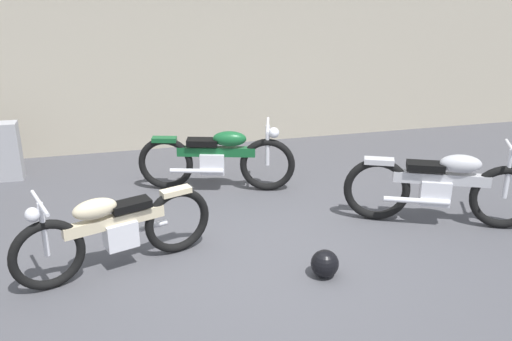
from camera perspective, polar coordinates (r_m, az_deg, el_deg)
name	(u,v)px	position (r m, az deg, el deg)	size (l,w,h in m)	color
ground_plane	(255,257)	(6.58, -0.07, -7.96)	(40.00, 40.00, 0.00)	#47474C
building_wall	(203,44)	(9.39, -4.88, 11.55)	(18.00, 0.30, 3.08)	#B2A893
stone_marker	(1,152)	(8.91, -22.53, 1.61)	(0.52, 0.20, 0.81)	#9E9EA3
helmet	(325,264)	(6.23, 6.37, -8.55)	(0.28, 0.28, 0.28)	black
motorcycle_cream	(113,230)	(6.31, -13.04, -5.36)	(1.99, 0.88, 0.93)	black
motorcycle_silver	(442,187)	(7.34, 16.82, -1.43)	(2.07, 0.99, 0.98)	black
motorcycle_green	(218,158)	(7.93, -3.57, 1.13)	(1.99, 0.73, 0.91)	black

